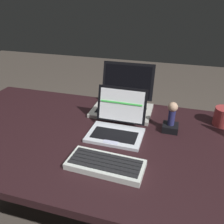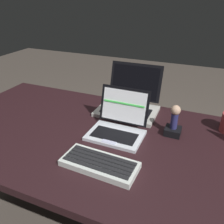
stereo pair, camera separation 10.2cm
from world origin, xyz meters
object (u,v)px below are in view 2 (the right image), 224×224
(external_keyboard, at_px, (100,164))
(figurine, at_px, (175,115))
(figurine_stand, at_px, (173,131))
(laptop_rear, at_px, (129,102))
(laptop_front, at_px, (118,126))

(external_keyboard, height_order, figurine, figurine)
(external_keyboard, relative_size, figurine_stand, 4.07)
(figurine_stand, distance_m, figurine, 0.09)
(external_keyboard, bearing_deg, laptop_rear, 96.15)
(laptop_front, relative_size, figurine, 2.17)
(figurine, bearing_deg, laptop_front, -159.01)
(figurine_stand, xyz_separation_m, figurine, (0.00, 0.00, 0.09))
(external_keyboard, distance_m, figurine_stand, 0.41)
(figurine_stand, height_order, figurine, figurine)
(laptop_rear, relative_size, external_keyboard, 1.09)
(laptop_front, relative_size, laptop_rear, 0.77)
(laptop_rear, distance_m, external_keyboard, 0.51)
(external_keyboard, distance_m, figurine, 0.42)
(laptop_rear, bearing_deg, external_keyboard, -83.85)
(laptop_front, xyz_separation_m, figurine_stand, (0.24, 0.09, -0.02))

